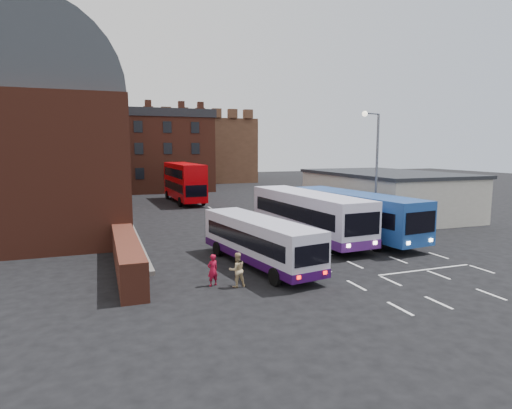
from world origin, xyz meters
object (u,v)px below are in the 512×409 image
object	(u,v)px
bus_blue	(354,212)
pedestrian_red	(213,270)
bus_white_inbound	(307,212)
bus_red_double	(184,182)
bus_white_outbound	(259,238)
pedestrian_beige	(237,270)
street_lamp	(374,161)

from	to	relation	value
bus_blue	pedestrian_red	bearing A→B (deg)	23.11
bus_white_inbound	bus_red_double	xyz separation A→B (m)	(-4.26, 24.32, 0.50)
bus_white_outbound	bus_blue	world-z (taller)	bus_blue
bus_red_double	pedestrian_beige	world-z (taller)	bus_red_double
bus_red_double	pedestrian_red	bearing A→B (deg)	79.69
bus_blue	street_lamp	size ratio (longest dim) A/B	1.34
street_lamp	bus_white_inbound	bearing A→B (deg)	-176.87
bus_blue	bus_red_double	size ratio (longest dim) A/B	1.05
bus_white_inbound	bus_white_outbound	bearing A→B (deg)	38.93
bus_white_outbound	bus_white_inbound	distance (m)	7.77
bus_blue	pedestrian_red	distance (m)	14.43
bus_blue	street_lamp	world-z (taller)	street_lamp
bus_blue	pedestrian_beige	bearing A→B (deg)	27.30
street_lamp	bus_blue	bearing A→B (deg)	-156.34
bus_white_outbound	pedestrian_beige	xyz separation A→B (m)	(-2.26, -3.09, -0.74)
bus_white_outbound	pedestrian_red	distance (m)	4.25
bus_white_outbound	bus_white_inbound	world-z (taller)	bus_white_inbound
bus_blue	street_lamp	distance (m)	4.40
bus_blue	street_lamp	bearing A→B (deg)	-162.85
bus_blue	pedestrian_red	xyz separation A→B (m)	(-12.50, -7.11, -1.19)
bus_white_outbound	bus_blue	size ratio (longest dim) A/B	0.80
bus_red_double	pedestrian_beige	xyz separation A→B (m)	(-3.71, -32.68, -1.67)
pedestrian_red	pedestrian_beige	bearing A→B (deg)	132.49
bus_white_outbound	pedestrian_red	xyz separation A→B (m)	(-3.31, -2.53, -0.80)
bus_blue	bus_white_inbound	bearing A→B (deg)	-17.68
bus_red_double	bus_white_inbound	bearing A→B (deg)	98.05
bus_white_inbound	street_lamp	xyz separation A→B (m)	(5.77, 0.32, 3.58)
bus_white_inbound	pedestrian_beige	xyz separation A→B (m)	(-7.97, -8.35, -1.18)
bus_white_inbound	bus_red_double	world-z (taller)	bus_red_double
bus_blue	bus_red_double	xyz separation A→B (m)	(-7.74, 25.01, 0.54)
bus_white_outbound	bus_red_double	world-z (taller)	bus_red_double
pedestrian_beige	pedestrian_red	bearing A→B (deg)	-30.75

